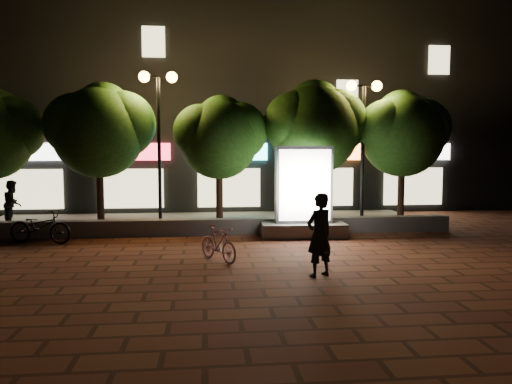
{
  "coord_description": "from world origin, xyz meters",
  "views": [
    {
      "loc": [
        0.03,
        -11.48,
        2.71
      ],
      "look_at": [
        1.37,
        1.5,
        1.56
      ],
      "focal_mm": 34.43,
      "sensor_mm": 36.0,
      "label": 1
    }
  ],
  "objects": [
    {
      "name": "pedestrian",
      "position": [
        -6.51,
        5.87,
        0.87
      ],
      "size": [
        0.67,
        0.82,
        1.58
      ],
      "primitive_type": "imported",
      "rotation": [
        0.0,
        0.0,
        1.67
      ],
      "color": "black",
      "rests_on": "sidewalk"
    },
    {
      "name": "tree_left",
      "position": [
        -3.45,
        5.46,
        3.44
      ],
      "size": [
        3.6,
        3.0,
        4.89
      ],
      "color": "black",
      "rests_on": "sidewalk"
    },
    {
      "name": "scooter_pink",
      "position": [
        0.32,
        0.22,
        0.44
      ],
      "size": [
        1.14,
        1.44,
        0.87
      ],
      "primitive_type": "imported",
      "rotation": [
        0.0,
        0.0,
        0.58
      ],
      "color": "#C48097",
      "rests_on": "ground"
    },
    {
      "name": "street_lamp_right",
      "position": [
        5.5,
        5.2,
        3.89
      ],
      "size": [
        1.26,
        0.36,
        4.98
      ],
      "color": "black",
      "rests_on": "sidewalk"
    },
    {
      "name": "retaining_wall",
      "position": [
        0.0,
        4.0,
        0.25
      ],
      "size": [
        16.0,
        0.45,
        0.5
      ],
      "primitive_type": "cube",
      "color": "#64625D",
      "rests_on": "ground"
    },
    {
      "name": "street_lamp_left",
      "position": [
        -1.5,
        5.2,
        4.03
      ],
      "size": [
        1.26,
        0.36,
        5.18
      ],
      "color": "black",
      "rests_on": "sidewalk"
    },
    {
      "name": "sidewalk",
      "position": [
        0.0,
        6.5,
        0.04
      ],
      "size": [
        16.0,
        5.0,
        0.08
      ],
      "primitive_type": "cube",
      "color": "#64625D",
      "rests_on": "ground"
    },
    {
      "name": "tree_far_right",
      "position": [
        7.05,
        5.46,
        3.37
      ],
      "size": [
        3.48,
        2.9,
        4.76
      ],
      "color": "black",
      "rests_on": "sidewalk"
    },
    {
      "name": "rider",
      "position": [
        2.42,
        -1.4,
        0.89
      ],
      "size": [
        0.78,
        0.68,
        1.79
      ],
      "primitive_type": "imported",
      "rotation": [
        0.0,
        0.0,
        3.63
      ],
      "color": "black",
      "rests_on": "ground"
    },
    {
      "name": "tree_right",
      "position": [
        3.86,
        5.46,
        3.57
      ],
      "size": [
        3.72,
        3.1,
        5.07
      ],
      "color": "black",
      "rests_on": "sidewalk"
    },
    {
      "name": "ad_kiosk",
      "position": [
        3.03,
        3.4,
        1.13
      ],
      "size": [
        2.64,
        1.4,
        2.8
      ],
      "color": "#64625D",
      "rests_on": "ground"
    },
    {
      "name": "building_block",
      "position": [
        -0.01,
        12.99,
        5.0
      ],
      "size": [
        28.0,
        8.12,
        11.3
      ],
      "color": "black",
      "rests_on": "ground"
    },
    {
      "name": "ground",
      "position": [
        0.0,
        0.0,
        0.0
      ],
      "size": [
        80.0,
        80.0,
        0.0
      ],
      "primitive_type": "plane",
      "color": "#5C2F1D",
      "rests_on": "ground"
    },
    {
      "name": "tree_mid",
      "position": [
        0.55,
        5.46,
        3.22
      ],
      "size": [
        3.24,
        2.7,
        4.5
      ],
      "color": "black",
      "rests_on": "sidewalk"
    },
    {
      "name": "scooter_parked",
      "position": [
        -4.71,
        3.0,
        0.5
      ],
      "size": [
        2.0,
        1.13,
        0.99
      ],
      "primitive_type": "imported",
      "rotation": [
        0.0,
        0.0,
        1.31
      ],
      "color": "black",
      "rests_on": "ground"
    }
  ]
}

